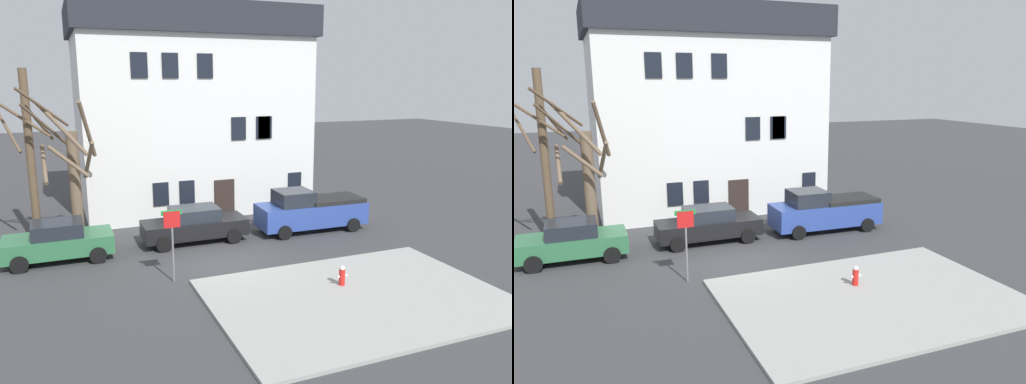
% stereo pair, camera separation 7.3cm
% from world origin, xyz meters
% --- Properties ---
extents(ground_plane, '(120.00, 120.00, 0.00)m').
position_xyz_m(ground_plane, '(0.00, 0.00, 0.00)').
color(ground_plane, '#38383A').
extents(sidewalk_slab, '(9.92, 7.03, 0.12)m').
position_xyz_m(sidewalk_slab, '(3.12, -5.23, 0.06)').
color(sidewalk_slab, '#999993').
rests_on(sidewalk_slab, ground_plane).
extents(building_main, '(12.90, 8.25, 11.22)m').
position_xyz_m(building_main, '(1.45, 10.24, 5.68)').
color(building_main, white).
rests_on(building_main, ground_plane).
extents(tree_bare_near, '(3.00, 2.07, 7.81)m').
position_xyz_m(tree_bare_near, '(-7.00, 4.96, 4.19)').
color(tree_bare_near, brown).
rests_on(tree_bare_near, ground_plane).
extents(tree_bare_mid, '(2.44, 2.60, 6.46)m').
position_xyz_m(tree_bare_mid, '(-5.33, 4.87, 2.99)').
color(tree_bare_mid, brown).
rests_on(tree_bare_mid, ground_plane).
extents(car_green_sedan, '(4.31, 2.11, 1.66)m').
position_xyz_m(car_green_sedan, '(-6.20, 2.62, 0.83)').
color(car_green_sedan, '#2D6B42').
rests_on(car_green_sedan, ground_plane).
extents(car_black_sedan, '(4.74, 2.04, 1.63)m').
position_xyz_m(car_black_sedan, '(-0.37, 2.90, 0.82)').
color(car_black_sedan, black).
rests_on(car_black_sedan, ground_plane).
extents(pickup_truck_blue, '(5.46, 2.26, 2.09)m').
position_xyz_m(pickup_truck_blue, '(5.42, 2.52, 1.01)').
color(pickup_truck_blue, '#2D4799').
rests_on(pickup_truck_blue, ground_plane).
extents(fire_hydrant, '(0.42, 0.22, 0.73)m').
position_xyz_m(fire_hydrant, '(3.12, -4.21, 0.50)').
color(fire_hydrant, red).
rests_on(fire_hydrant, sidewalk_slab).
extents(street_sign_pole, '(0.76, 0.07, 2.74)m').
position_xyz_m(street_sign_pole, '(-2.34, -1.41, 1.92)').
color(street_sign_pole, slate).
rests_on(street_sign_pole, ground_plane).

